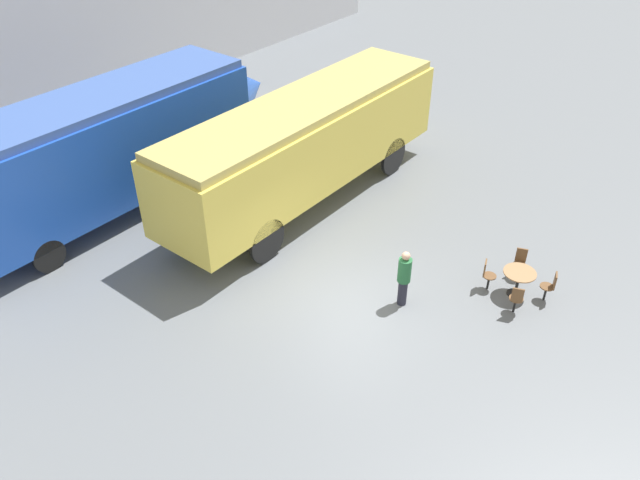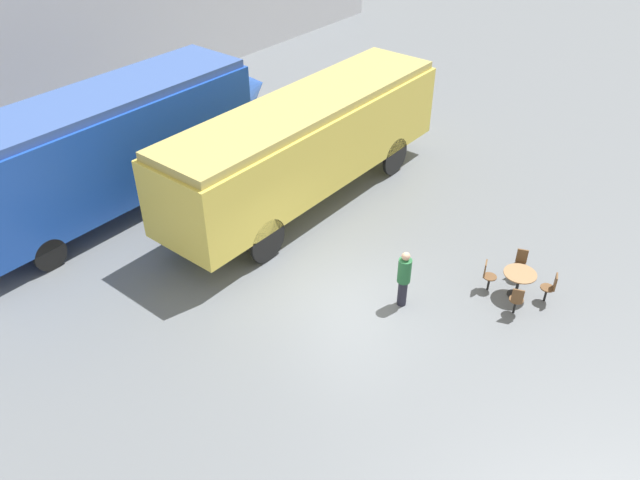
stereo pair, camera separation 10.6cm
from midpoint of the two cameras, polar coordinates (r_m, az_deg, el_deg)
name	(u,v)px [view 2 (the right image)]	position (r m, az deg, el deg)	size (l,w,h in m)	color
ground_plane	(352,303)	(16.23, 3.11, -5.79)	(80.00, 80.00, 0.00)	slate
streamlined_locomotive	(125,138)	(20.26, -17.29, 8.91)	(11.94, 2.66, 3.78)	blue
passenger_coach_vintage	(306,140)	(19.35, -1.09, 9.09)	(10.67, 2.62, 3.41)	#E0C64C
cafe_table_near	(519,278)	(16.90, 17.93, -3.33)	(0.85, 0.85, 0.73)	black
cafe_chair_0	(487,274)	(16.92, 15.24, -3.01)	(0.38, 0.39, 0.87)	black
cafe_chair_1	(517,299)	(16.32, 17.72, -5.17)	(0.39, 0.38, 0.87)	black
cafe_chair_2	(551,286)	(17.01, 20.53, -3.97)	(0.38, 0.39, 0.87)	black
cafe_chair_3	(521,262)	(17.58, 18.05, -1.95)	(0.39, 0.38, 0.87)	black
visitor_person	(404,277)	(15.77, 7.87, -3.36)	(0.34, 0.34, 1.63)	#262633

